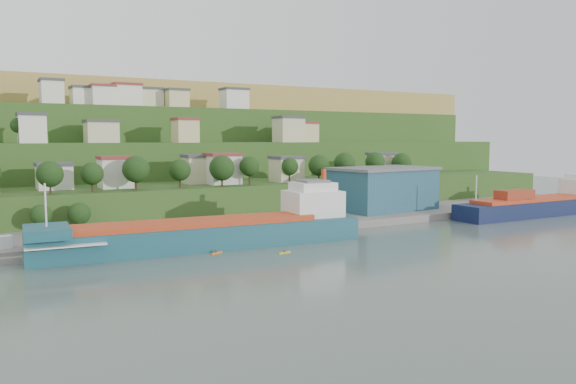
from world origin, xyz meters
TOP-DOWN VIEW (x-y plane):
  - ground at (0.00, 0.00)m, footprint 500.00×500.00m
  - quay at (20.00, 28.00)m, footprint 220.00×26.00m
  - pebble_beach at (-55.00, 22.00)m, footprint 40.00×18.00m
  - hillside at (-0.01, 168.66)m, footprint 360.00×210.00m
  - cargo_ship_near at (-14.15, 10.38)m, footprint 71.12×15.53m
  - cargo_ship_far at (92.34, 8.68)m, footprint 60.65×10.40m
  - warehouse at (48.68, 31.00)m, footprint 32.86×22.23m
  - dinghy at (-46.53, 17.32)m, footprint 4.04×2.42m
  - kayak_orange at (-16.57, 3.81)m, footprint 2.92×1.60m
  - kayak_yellow at (-4.31, -2.73)m, footprint 2.91×0.85m

SIDE VIEW (x-z plane):
  - ground at x=0.00m, z-range 0.00..0.00m
  - quay at x=20.00m, z-range -2.00..2.00m
  - pebble_beach at x=-55.00m, z-range -1.20..1.20m
  - hillside at x=-0.01m, z-range -47.91..48.09m
  - kayak_yellow at x=-4.31m, z-range -0.15..0.57m
  - kayak_orange at x=-16.57m, z-range -0.15..0.59m
  - dinghy at x=-46.53m, z-range 1.20..1.96m
  - cargo_ship_far at x=92.34m, z-range -5.63..10.83m
  - cargo_ship_near at x=-14.15m, z-range -6.17..11.96m
  - warehouse at x=48.68m, z-range 2.03..14.83m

